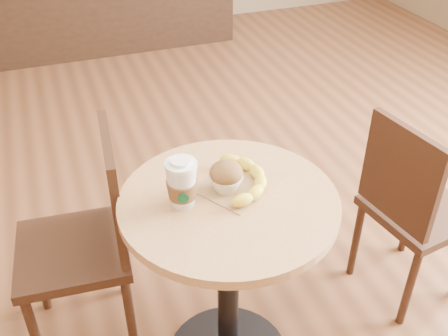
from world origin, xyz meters
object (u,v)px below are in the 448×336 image
(chair_right, at_px, (412,206))
(coffee_cup, at_px, (182,185))
(cafe_table, at_px, (228,259))
(banana, at_px, (244,177))
(muffin, at_px, (226,177))
(chair_left, at_px, (88,237))

(chair_right, relative_size, coffee_cup, 5.40)
(cafe_table, height_order, banana, banana)
(muffin, bearing_deg, cafe_table, -99.97)
(coffee_cup, xyz_separation_m, banana, (0.20, 0.03, -0.05))
(banana, bearing_deg, coffee_cup, -154.83)
(chair_left, relative_size, banana, 3.17)
(cafe_table, height_order, chair_left, chair_left)
(cafe_table, xyz_separation_m, muffin, (0.01, 0.04, 0.29))
(chair_left, relative_size, coffee_cup, 5.69)
(cafe_table, distance_m, coffee_cup, 0.34)
(chair_right, bearing_deg, cafe_table, 87.93)
(muffin, xyz_separation_m, banana, (0.06, 0.01, -0.02))
(chair_left, xyz_separation_m, coffee_cup, (0.27, -0.28, 0.35))
(chair_right, xyz_separation_m, banana, (-0.70, -0.03, 0.33))
(chair_right, bearing_deg, banana, 84.26)
(coffee_cup, bearing_deg, muffin, 20.66)
(chair_right, xyz_separation_m, muffin, (-0.76, -0.04, 0.35))
(cafe_table, xyz_separation_m, chair_left, (-0.40, 0.30, -0.04))
(chair_right, bearing_deg, coffee_cup, 85.56)
(chair_left, xyz_separation_m, muffin, (0.41, -0.26, 0.33))
(chair_left, relative_size, muffin, 8.55)
(banana, bearing_deg, chair_right, 19.35)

